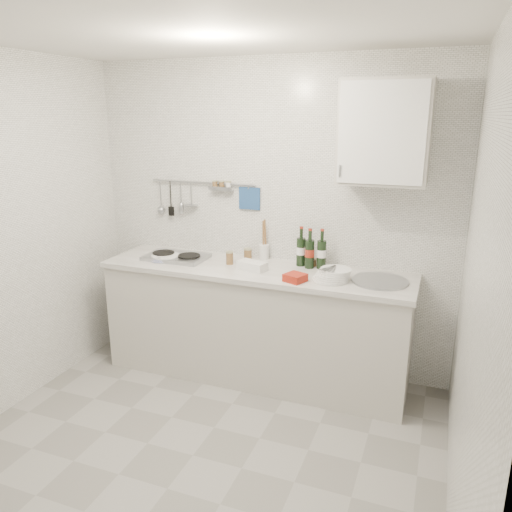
{
  "coord_description": "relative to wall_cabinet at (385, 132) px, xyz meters",
  "views": [
    {
      "loc": [
        1.33,
        -2.36,
        2.07
      ],
      "look_at": [
        0.08,
        0.9,
        1.08
      ],
      "focal_mm": 35.0,
      "sensor_mm": 36.0,
      "label": 1
    }
  ],
  "objects": [
    {
      "name": "plate_stack_sink",
      "position": [
        -0.27,
        -0.21,
        -0.99
      ],
      "size": [
        0.27,
        0.26,
        0.09
      ],
      "rotation": [
        0.0,
        0.0,
        -0.21
      ],
      "color": "white",
      "rests_on": "counter"
    },
    {
      "name": "wall_cabinet",
      "position": [
        0.0,
        0.0,
        0.0
      ],
      "size": [
        0.6,
        0.38,
        0.7
      ],
      "color": "#B3AFA6",
      "rests_on": "back_wall"
    },
    {
      "name": "utensil_crock",
      "position": [
        -0.92,
        0.13,
        -0.95
      ],
      "size": [
        0.08,
        0.08,
        0.34
      ],
      "rotation": [
        0.0,
        0.0,
        0.1
      ],
      "color": "white",
      "rests_on": "counter"
    },
    {
      "name": "back_wall",
      "position": [
        -0.9,
        0.18,
        -0.7
      ],
      "size": [
        3.0,
        0.02,
        2.5
      ],
      "primitive_type": "cube",
      "color": "silver",
      "rests_on": "floor"
    },
    {
      "name": "jar_a",
      "position": [
        -1.04,
        0.08,
        -0.98
      ],
      "size": [
        0.07,
        0.07,
        0.09
      ],
      "rotation": [
        0.0,
        0.0,
        -0.4
      ],
      "color": "brown",
      "rests_on": "counter"
    },
    {
      "name": "wall_rail",
      "position": [
        -1.5,
        0.15,
        -0.52
      ],
      "size": [
        0.98,
        0.09,
        0.34
      ],
      "color": "#93969B",
      "rests_on": "back_wall"
    },
    {
      "name": "jar_b",
      "position": [
        -0.49,
        0.08,
        -1.0
      ],
      "size": [
        0.06,
        0.06,
        0.06
      ],
      "rotation": [
        0.0,
        0.0,
        0.19
      ],
      "color": "brown",
      "rests_on": "counter"
    },
    {
      "name": "floor",
      "position": [
        -0.9,
        -1.22,
        -1.95
      ],
      "size": [
        3.0,
        3.0,
        0.0
      ],
      "primitive_type": "plane",
      "color": "slate",
      "rests_on": "ground"
    },
    {
      "name": "ceiling",
      "position": [
        -0.9,
        -1.22,
        0.55
      ],
      "size": [
        3.0,
        3.0,
        0.0
      ],
      "primitive_type": "plane",
      "rotation": [
        3.14,
        0.0,
        0.0
      ],
      "color": "silver",
      "rests_on": "back_wall"
    },
    {
      "name": "butter_dish",
      "position": [
        -0.9,
        -0.18,
        -1.0
      ],
      "size": [
        0.24,
        0.16,
        0.07
      ],
      "primitive_type": "cube",
      "rotation": [
        0.0,
        0.0,
        -0.26
      ],
      "color": "white",
      "rests_on": "counter"
    },
    {
      "name": "strawberry_punnet",
      "position": [
        -0.52,
        -0.32,
        -1.0
      ],
      "size": [
        0.17,
        0.17,
        0.06
      ],
      "primitive_type": "cube",
      "rotation": [
        0.0,
        0.0,
        -0.37
      ],
      "color": "#A92112",
      "rests_on": "counter"
    },
    {
      "name": "counter",
      "position": [
        -0.89,
        -0.12,
        -1.52
      ],
      "size": [
        2.44,
        0.64,
        0.96
      ],
      "color": "#B3AFA6",
      "rests_on": "floor"
    },
    {
      "name": "plate_stack_hob",
      "position": [
        -1.68,
        -0.17,
        -1.01
      ],
      "size": [
        0.25,
        0.25,
        0.03
      ],
      "rotation": [
        0.0,
        0.0,
        0.4
      ],
      "color": "#4C5BAE",
      "rests_on": "counter"
    },
    {
      "name": "jar_d",
      "position": [
        -1.12,
        -0.1,
        -0.98
      ],
      "size": [
        0.06,
        0.06,
        0.11
      ],
      "rotation": [
        0.0,
        0.0,
        -0.35
      ],
      "color": "brown",
      "rests_on": "counter"
    },
    {
      "name": "jar_c",
      "position": [
        -0.51,
        0.04,
        -0.99
      ],
      "size": [
        0.06,
        0.06,
        0.07
      ],
      "rotation": [
        0.0,
        0.0,
        -0.23
      ],
      "color": "brown",
      "rests_on": "counter"
    },
    {
      "name": "wine_bottles",
      "position": [
        -0.51,
        0.05,
        -0.87
      ],
      "size": [
        0.24,
        0.11,
        0.31
      ],
      "rotation": [
        0.0,
        0.0,
        -0.11
      ],
      "color": "black",
      "rests_on": "counter"
    },
    {
      "name": "wall_right",
      "position": [
        0.6,
        -1.22,
        -0.7
      ],
      "size": [
        0.02,
        2.8,
        2.5
      ],
      "primitive_type": "cube",
      "color": "silver",
      "rests_on": "floor"
    }
  ]
}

